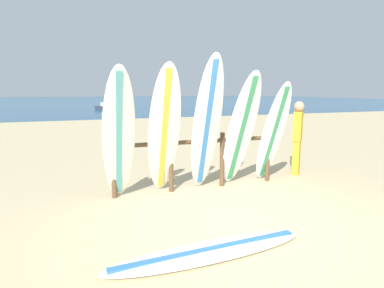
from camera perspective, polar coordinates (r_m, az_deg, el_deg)
ground_plane at (r=4.69m, az=9.52°, el=-14.55°), size 120.00×120.00×0.00m
ocean_water at (r=61.77m, az=-18.20°, el=7.34°), size 120.00×80.00×0.01m
surfboard_rack at (r=6.17m, az=0.96°, el=-1.82°), size 3.28×0.09×1.08m
surfboard_leaning_far_left at (r=5.41m, az=-12.92°, el=1.32°), size 0.56×0.93×2.30m
surfboard_leaning_left at (r=5.59m, az=-5.00°, el=2.07°), size 0.64×1.12×2.36m
surfboard_leaning_center_left at (r=5.80m, az=2.61°, el=3.22°), size 0.58×1.02×2.53m
surfboard_leaning_center at (r=6.19m, az=8.72°, el=2.29°), size 0.60×1.03×2.27m
surfboard_leaning_center_right at (r=6.57m, az=14.20°, el=1.71°), size 0.55×1.04×2.08m
surfboard_lying_on_sand at (r=3.96m, az=3.10°, el=-18.60°), size 2.58×0.65×0.08m
beachgoer_standing at (r=7.56m, az=18.30°, el=1.57°), size 0.31×0.31×1.66m
small_boat_offshore at (r=32.84m, az=-15.14°, el=6.37°), size 2.04×2.12×0.71m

